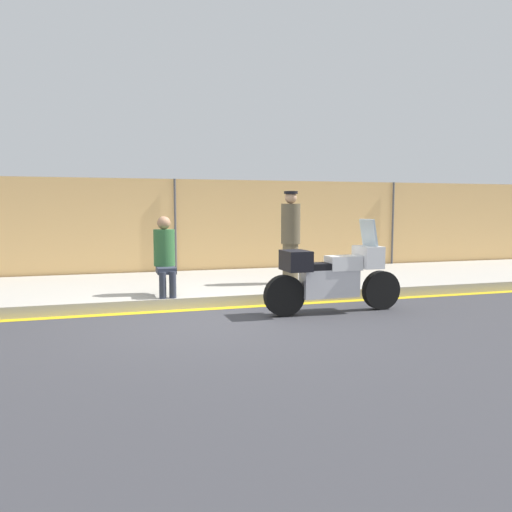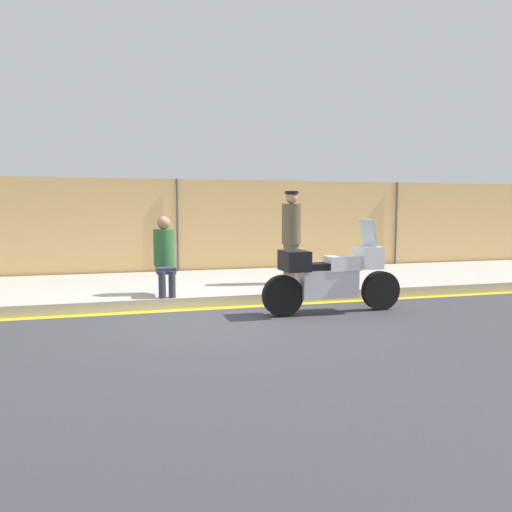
{
  "view_description": "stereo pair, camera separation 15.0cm",
  "coord_description": "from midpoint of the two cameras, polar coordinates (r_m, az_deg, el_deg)",
  "views": [
    {
      "loc": [
        -1.42,
        -6.98,
        1.61
      ],
      "look_at": [
        1.02,
        1.31,
        0.77
      ],
      "focal_mm": 35.0,
      "sensor_mm": 36.0,
      "label": 1
    },
    {
      "loc": [
        -1.28,
        -7.02,
        1.61
      ],
      "look_at": [
        1.02,
        1.31,
        0.77
      ],
      "focal_mm": 35.0,
      "sensor_mm": 36.0,
      "label": 2
    }
  ],
  "objects": [
    {
      "name": "storefront_fence",
      "position": [
        11.49,
        -9.63,
        3.05
      ],
      "size": [
        39.16,
        0.17,
        2.25
      ],
      "color": "#E5B26B",
      "rests_on": "ground_plane"
    },
    {
      "name": "sidewalk",
      "position": [
        9.78,
        -8.27,
        -3.47
      ],
      "size": [
        41.22,
        3.48,
        0.18
      ],
      "color": "#ADA89E",
      "rests_on": "ground_plane"
    },
    {
      "name": "ground_plane",
      "position": [
        7.31,
        -5.39,
        -7.2
      ],
      "size": [
        120.0,
        120.0,
        0.0
      ],
      "primitive_type": "plane",
      "color": "#38383D"
    },
    {
      "name": "officer_standing",
      "position": [
        9.44,
        3.52,
        2.26
      ],
      "size": [
        0.36,
        0.36,
        1.74
      ],
      "color": "brown",
      "rests_on": "sidewalk"
    },
    {
      "name": "curb_paint_stripe",
      "position": [
        8.02,
        -6.4,
        -6.05
      ],
      "size": [
        41.22,
        0.18,
        0.01
      ],
      "color": "gold",
      "rests_on": "ground_plane"
    },
    {
      "name": "person_seated_on_curb",
      "position": [
        8.34,
        -10.89,
        0.51
      ],
      "size": [
        0.35,
        0.66,
        1.29
      ],
      "color": "#2D3342",
      "rests_on": "sidewalk"
    },
    {
      "name": "motorcycle",
      "position": [
        7.7,
        8.25,
        -2.24
      ],
      "size": [
        2.26,
        0.53,
        1.43
      ],
      "rotation": [
        0.0,
        0.0,
        0.03
      ],
      "color": "black",
      "rests_on": "ground_plane"
    }
  ]
}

